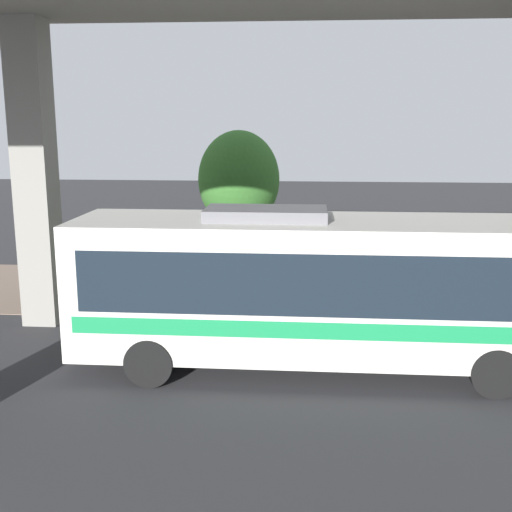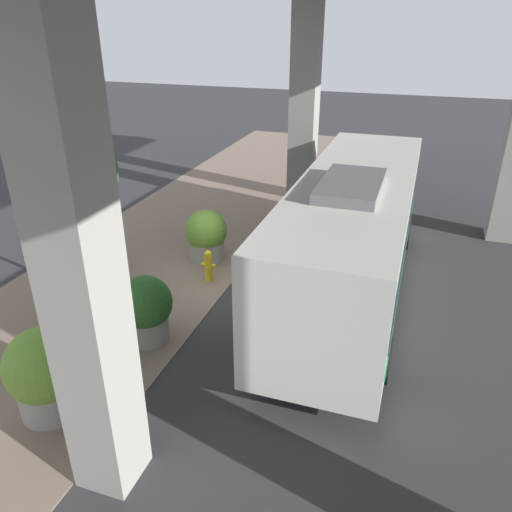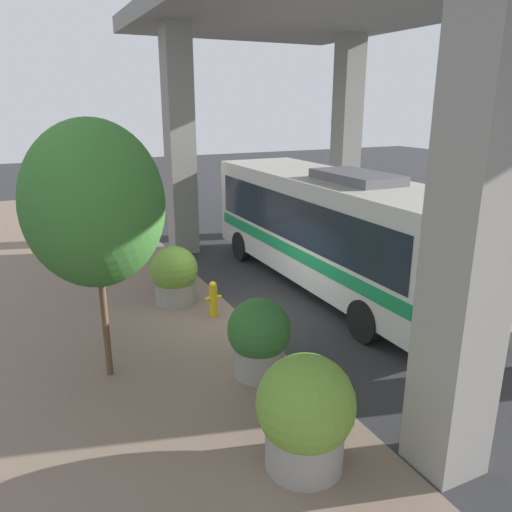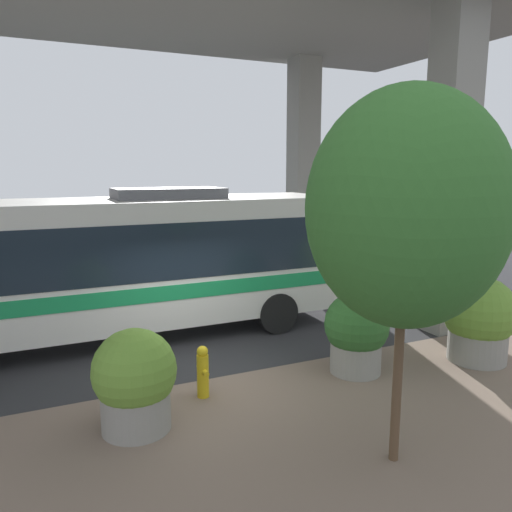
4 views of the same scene
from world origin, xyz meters
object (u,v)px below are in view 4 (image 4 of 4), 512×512
(planter_middle, at_px, (356,332))
(planter_back, at_px, (479,319))
(fire_hydrant, at_px, (203,372))
(planter_front, at_px, (135,381))
(street_tree_near, at_px, (406,209))
(bus, at_px, (128,258))

(planter_middle, bearing_deg, planter_back, -101.66)
(fire_hydrant, distance_m, planter_back, 5.80)
(planter_front, height_order, planter_middle, planter_middle)
(fire_hydrant, relative_size, street_tree_near, 0.19)
(bus, distance_m, planter_middle, 5.53)
(fire_hydrant, bearing_deg, bus, 7.69)
(planter_front, bearing_deg, street_tree_near, -126.82)
(bus, height_order, planter_middle, bus)
(fire_hydrant, height_order, street_tree_near, street_tree_near)
(bus, bearing_deg, planter_back, -126.42)
(fire_hydrant, xyz_separation_m, planter_back, (-0.75, -5.73, 0.42))
(street_tree_near, bearing_deg, fire_hydrant, 31.51)
(bus, height_order, fire_hydrant, bus)
(planter_front, height_order, street_tree_near, street_tree_near)
(street_tree_near, bearing_deg, bus, 18.79)
(street_tree_near, bearing_deg, planter_front, 53.18)
(bus, height_order, planter_back, bus)
(planter_middle, bearing_deg, planter_front, 95.39)
(planter_front, xyz_separation_m, planter_middle, (0.41, -4.35, 0.02))
(bus, xyz_separation_m, planter_middle, (-4.07, -3.60, -1.08))
(planter_back, xyz_separation_m, street_tree_near, (-2.15, 3.95, 2.57))
(planter_front, distance_m, planter_middle, 4.37)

